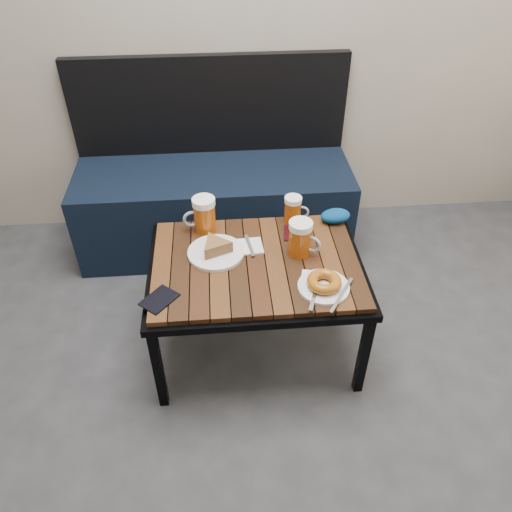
{
  "coord_description": "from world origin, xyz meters",
  "views": [
    {
      "loc": [
        0.06,
        -0.48,
        1.72
      ],
      "look_at": [
        0.19,
        0.99,
        0.5
      ],
      "focal_mm": 35.0,
      "sensor_mm": 36.0,
      "label": 1
    }
  ],
  "objects": [
    {
      "name": "plate_bagel",
      "position": [
        0.42,
        0.82,
        0.49
      ],
      "size": [
        0.21,
        0.23,
        0.05
      ],
      "color": "white",
      "rests_on": "cafe_table"
    },
    {
      "name": "beer_mug_right",
      "position": [
        0.37,
        1.03,
        0.55
      ],
      "size": [
        0.14,
        0.12,
        0.15
      ],
      "rotation": [
        0.0,
        0.0,
        -0.55
      ],
      "color": "#A5470D",
      "rests_on": "cafe_table"
    },
    {
      "name": "napkin_right",
      "position": [
        0.41,
        0.85,
        0.48
      ],
      "size": [
        0.15,
        0.14,
        0.01
      ],
      "rotation": [
        0.0,
        0.0,
        -0.25
      ],
      "color": "white",
      "rests_on": "cafe_table"
    },
    {
      "name": "napkin_left",
      "position": [
        0.17,
        1.08,
        0.48
      ],
      "size": [
        0.11,
        0.14,
        0.01
      ],
      "rotation": [
        0.0,
        0.0,
        0.07
      ],
      "color": "white",
      "rests_on": "cafe_table"
    },
    {
      "name": "beer_mug_centre",
      "position": [
        0.37,
        1.25,
        0.53
      ],
      "size": [
        0.11,
        0.08,
        0.12
      ],
      "rotation": [
        0.0,
        0.0,
        -0.22
      ],
      "color": "#A5470D",
      "rests_on": "cafe_table"
    },
    {
      "name": "plate_pie",
      "position": [
        0.04,
        1.05,
        0.5
      ],
      "size": [
        0.22,
        0.22,
        0.06
      ],
      "color": "white",
      "rests_on": "cafe_table"
    },
    {
      "name": "knit_pouch",
      "position": [
        0.55,
        1.23,
        0.5
      ],
      "size": [
        0.14,
        0.1,
        0.06
      ],
      "primitive_type": "ellipsoid",
      "rotation": [
        0.0,
        0.0,
        0.11
      ],
      "color": "navy",
      "rests_on": "cafe_table"
    },
    {
      "name": "cafe_table",
      "position": [
        0.19,
        0.99,
        0.43
      ],
      "size": [
        0.84,
        0.62,
        0.47
      ],
      "color": "black",
      "rests_on": "ground"
    },
    {
      "name": "bench",
      "position": [
        0.04,
        1.76,
        0.27
      ],
      "size": [
        1.4,
        0.5,
        0.95
      ],
      "color": "black",
      "rests_on": "ground"
    },
    {
      "name": "passport_burgundy",
      "position": [
        0.36,
        1.16,
        0.47
      ],
      "size": [
        0.09,
        0.12,
        0.01
      ],
      "primitive_type": "cube",
      "rotation": [
        0.0,
        0.0,
        -0.13
      ],
      "color": "black",
      "rests_on": "cafe_table"
    },
    {
      "name": "passport_navy",
      "position": [
        -0.17,
        0.81,
        0.48
      ],
      "size": [
        0.15,
        0.15,
        0.01
      ],
      "primitive_type": "cube",
      "rotation": [
        0.0,
        0.0,
        -0.71
      ],
      "color": "black",
      "rests_on": "cafe_table"
    },
    {
      "name": "beer_mug_left",
      "position": [
        -0.01,
        1.22,
        0.55
      ],
      "size": [
        0.14,
        0.1,
        0.15
      ],
      "rotation": [
        0.0,
        0.0,
        3.29
      ],
      "color": "#A5470D",
      "rests_on": "cafe_table"
    }
  ]
}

